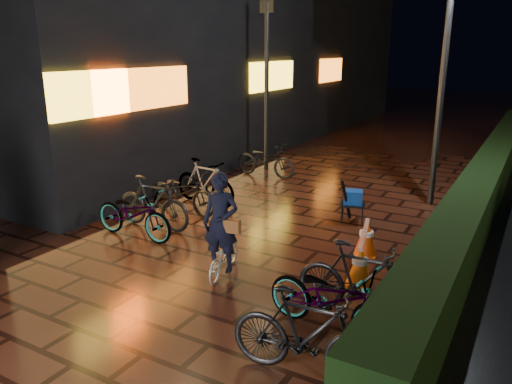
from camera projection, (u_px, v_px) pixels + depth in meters
The scene contains 10 objects.
ground at pixel (191, 287), 7.51m from camera, with size 80.00×80.00×0.00m, color #381911.
hedge at pixel (491, 171), 12.45m from camera, with size 0.70×20.00×1.00m, color black.
storefront_block at pixel (171, 21), 20.38m from camera, with size 12.09×22.00×9.00m.
lamp_post_hedge at pixel (443, 76), 10.70m from camera, with size 0.49×0.25×5.23m.
lamp_post_sf at pixel (267, 80), 14.13m from camera, with size 0.45×0.13×4.71m.
cyclist at pixel (222, 238), 7.75m from camera, with size 0.67×1.23×1.68m.
traffic_barrier at pixel (363, 250), 8.05m from camera, with size 0.71×1.60×0.65m.
cart_assembly at pixel (353, 199), 10.20m from camera, with size 0.61×0.65×0.96m.
parked_bikes_storefront at pixel (195, 187), 11.07m from camera, with size 1.94×5.97×1.05m.
parked_bikes_hedge at pixel (334, 303), 6.03m from camera, with size 1.98×2.09×1.05m.
Camera 1 is at (4.25, -5.42, 3.47)m, focal length 35.00 mm.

